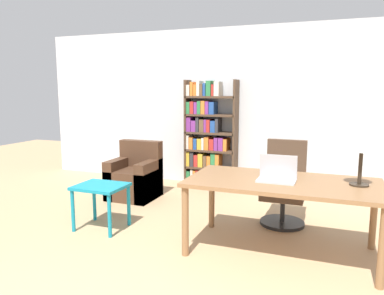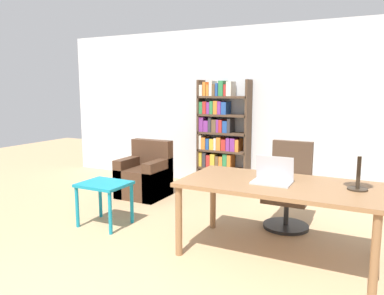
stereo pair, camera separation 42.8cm
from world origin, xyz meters
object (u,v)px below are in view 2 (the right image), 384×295
object	(u,v)px
bookshelf	(220,137)
armchair	(145,177)
office_chair	(289,190)
table_lamp	(360,146)
laptop	(273,177)
desk	(278,191)
side_table_blue	(104,190)

from	to	relation	value
bookshelf	armchair	bearing A→B (deg)	-126.41
office_chair	armchair	distance (m)	2.33
bookshelf	table_lamp	bearing A→B (deg)	-44.00
office_chair	armchair	xyz separation A→B (m)	(-2.30, 0.29, -0.14)
laptop	office_chair	world-z (taller)	office_chair
office_chair	bookshelf	size ratio (longest dim) A/B	0.57
desk	side_table_blue	distance (m)	2.13
desk	armchair	bearing A→B (deg)	153.49
armchair	bookshelf	distance (m)	1.47
table_lamp	laptop	bearing A→B (deg)	-173.06
armchair	office_chair	bearing A→B (deg)	-7.18
bookshelf	desk	bearing A→B (deg)	-55.23
table_lamp	armchair	xyz separation A→B (m)	(-3.10, 1.12, -0.87)
desk	bookshelf	world-z (taller)	bookshelf
office_chair	side_table_blue	xyz separation A→B (m)	(-2.03, -1.00, -0.00)
office_chair	bookshelf	xyz separation A→B (m)	(-1.50, 1.38, 0.41)
office_chair	armchair	world-z (taller)	office_chair
side_table_blue	desk	bearing A→B (deg)	2.57
desk	armchair	xyz separation A→B (m)	(-2.40, 1.20, -0.38)
desk	office_chair	size ratio (longest dim) A/B	1.82
laptop	bookshelf	size ratio (longest dim) A/B	0.21
desk	table_lamp	world-z (taller)	table_lamp
table_lamp	armchair	world-z (taller)	table_lamp
side_table_blue	armchair	size ratio (longest dim) A/B	0.66
desk	side_table_blue	xyz separation A→B (m)	(-2.12, -0.09, -0.23)
laptop	side_table_blue	world-z (taller)	laptop
table_lamp	armchair	distance (m)	3.41
desk	side_table_blue	size ratio (longest dim) A/B	3.30
table_lamp	desk	bearing A→B (deg)	-174.27
office_chair	armchair	bearing A→B (deg)	172.82
office_chair	laptop	bearing A→B (deg)	-87.78
table_lamp	armchair	bearing A→B (deg)	160.09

